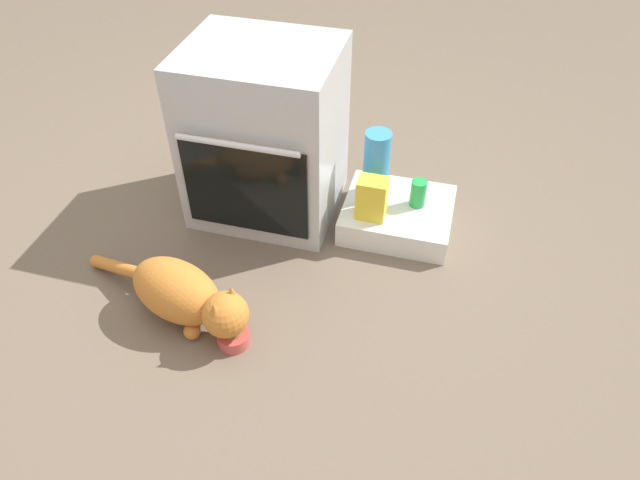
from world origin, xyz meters
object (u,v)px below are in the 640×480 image
cat (184,295)px  soda_can (418,193)px  water_bottle (376,164)px  pantry_cabinet (397,215)px  snack_bag (372,198)px  oven (265,135)px  food_bowl (233,337)px

cat → soda_can: (0.73, 0.73, 0.05)m
cat → water_bottle: water_bottle is taller
cat → pantry_cabinet: bearing=65.4°
soda_can → snack_bag: (-0.17, -0.12, 0.03)m
oven → soda_can: bearing=2.3°
food_bowl → water_bottle: size_ratio=0.38×
pantry_cabinet → snack_bag: (-0.10, -0.10, 0.15)m
oven → food_bowl: 0.85m
water_bottle → snack_bag: (0.01, -0.15, -0.06)m
food_bowl → water_bottle: water_bottle is taller
soda_can → oven: bearing=-177.7°
food_bowl → snack_bag: size_ratio=0.64×
oven → water_bottle: oven is taller
oven → pantry_cabinet: 0.66m
oven → food_bowl: (0.12, -0.77, -0.34)m
pantry_cabinet → food_bowl: (-0.45, -0.78, -0.03)m
pantry_cabinet → food_bowl: pantry_cabinet is taller
oven → snack_bag: 0.51m
pantry_cabinet → food_bowl: bearing=-120.3°
water_bottle → snack_bag: bearing=-84.8°
cat → oven: bearing=101.8°
water_bottle → snack_bag: 0.16m
food_bowl → soda_can: size_ratio=0.96×
pantry_cabinet → snack_bag: bearing=-136.1°
oven → cat: 0.75m
pantry_cabinet → water_bottle: size_ratio=1.51×
oven → soda_can: size_ratio=6.13×
soda_can → water_bottle: bearing=170.5°
oven → water_bottle: (0.46, 0.06, -0.10)m
cat → water_bottle: (0.54, 0.76, 0.14)m
cat → soda_can: 1.03m
pantry_cabinet → cat: cat is taller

